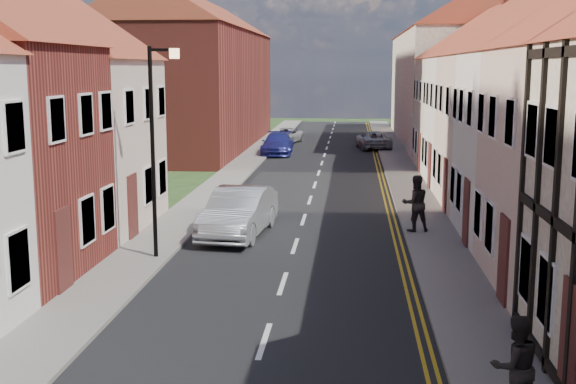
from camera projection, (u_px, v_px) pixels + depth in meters
road at (310, 200)px, 30.47m from camera, size 7.00×90.00×0.02m
pavement_left at (207, 197)px, 30.84m from camera, size 1.80×90.00×0.12m
pavement_right at (415, 201)px, 30.07m from camera, size 1.80×90.00×0.12m
cottage_r_pink at (549, 96)px, 27.81m from camera, size 8.30×6.00×9.00m
cottage_r_white_far at (518, 91)px, 33.11m from camera, size 8.30×5.20×9.00m
cottage_r_cream_far at (495, 88)px, 38.42m from camera, size 8.30×6.00×9.00m
cottage_l_pink at (27, 102)px, 24.49m from camera, size 8.30×6.30×8.80m
block_right_far at (456, 71)px, 53.30m from camera, size 8.30×24.20×10.50m
block_left_far at (193, 71)px, 50.01m from camera, size 8.30×24.20×10.50m
lamppost at (155, 139)px, 20.38m from camera, size 0.88×0.15×6.00m
car_mid at (239, 212)px, 23.94m from camera, size 2.16×4.96×1.59m
car_far at (277, 144)px, 46.47m from camera, size 2.03×4.74×1.36m
car_distant at (285, 136)px, 53.44m from camera, size 2.72×4.33×1.11m
pedestrian_right at (515, 366)px, 11.21m from camera, size 0.94×0.81×1.66m
car_distant_b at (373, 140)px, 49.72m from camera, size 2.60×4.66×1.23m
pedestrian_right_b at (415, 203)px, 24.06m from camera, size 1.07×0.93×1.90m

